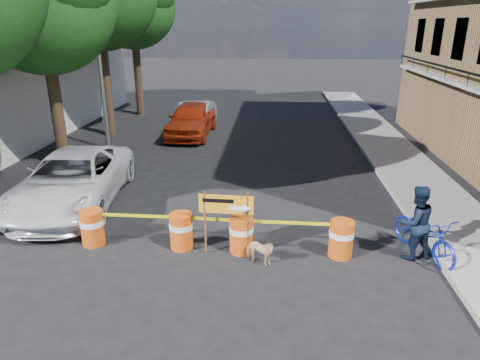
% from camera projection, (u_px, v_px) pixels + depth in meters
% --- Properties ---
extents(ground, '(120.00, 120.00, 0.00)m').
position_uv_depth(ground, '(217.00, 274.00, 9.47)').
color(ground, black).
rests_on(ground, ground).
extents(sidewalk_east, '(2.40, 40.00, 0.15)m').
position_uv_depth(sidewalk_east, '(419.00, 183.00, 14.61)').
color(sidewalk_east, gray).
rests_on(sidewalk_east, ground).
extents(tree_far, '(5.04, 4.80, 8.84)m').
position_uv_depth(tree_far, '(133.00, 4.00, 23.70)').
color(tree_far, '#332316').
rests_on(tree_far, ground).
extents(streetlamp, '(1.25, 0.18, 8.00)m').
position_uv_depth(streetlamp, '(99.00, 45.00, 17.26)').
color(streetlamp, gray).
rests_on(streetlamp, ground).
extents(barrel_far_left, '(0.58, 0.58, 0.90)m').
position_uv_depth(barrel_far_left, '(92.00, 227.00, 10.59)').
color(barrel_far_left, '#C84F0B').
rests_on(barrel_far_left, ground).
extents(barrel_mid_left, '(0.58, 0.58, 0.90)m').
position_uv_depth(barrel_mid_left, '(181.00, 230.00, 10.41)').
color(barrel_mid_left, '#C84F0B').
rests_on(barrel_mid_left, ground).
extents(barrel_mid_right, '(0.58, 0.58, 0.90)m').
position_uv_depth(barrel_mid_right, '(241.00, 234.00, 10.23)').
color(barrel_mid_right, '#C84F0B').
rests_on(barrel_mid_right, ground).
extents(barrel_far_right, '(0.58, 0.58, 0.90)m').
position_uv_depth(barrel_far_right, '(341.00, 238.00, 10.03)').
color(barrel_far_right, '#C84F0B').
rests_on(barrel_far_right, ground).
extents(detour_sign, '(1.27, 0.25, 1.63)m').
position_uv_depth(detour_sign, '(232.00, 210.00, 9.80)').
color(detour_sign, '#592D19').
rests_on(detour_sign, ground).
extents(pedestrian, '(1.04, 0.91, 1.80)m').
position_uv_depth(pedestrian, '(415.00, 222.00, 9.84)').
color(pedestrian, black).
rests_on(pedestrian, ground).
extents(bicycle, '(1.08, 1.29, 2.09)m').
position_uv_depth(bicycle, '(428.00, 215.00, 9.88)').
color(bicycle, '#1428A6').
rests_on(bicycle, ground).
extents(dog, '(0.82, 0.62, 0.63)m').
position_uv_depth(dog, '(260.00, 251.00, 9.75)').
color(dog, '#E5B483').
rests_on(dog, ground).
extents(suv_white, '(3.19, 5.93, 1.58)m').
position_uv_depth(suv_white, '(73.00, 180.00, 12.81)').
color(suv_white, silver).
rests_on(suv_white, ground).
extents(sedan_red, '(2.05, 4.84, 1.63)m').
position_uv_depth(sedan_red, '(191.00, 119.00, 20.78)').
color(sedan_red, '#A62A0D').
rests_on(sedan_red, ground).
extents(sedan_silver, '(1.71, 4.48, 1.46)m').
position_uv_depth(sedan_silver, '(195.00, 117.00, 21.64)').
color(sedan_silver, silver).
rests_on(sedan_silver, ground).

